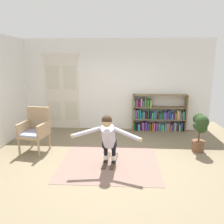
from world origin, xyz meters
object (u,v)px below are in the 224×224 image
Objects in this scene: wicker_chair at (35,129)px; potted_plant at (200,128)px; bookshelf at (157,116)px; person_skier at (108,136)px; skis_pair at (110,161)px.

wicker_chair is 4.08m from potted_plant.
wicker_chair is 1.15× the size of potted_plant.
bookshelf is 1.78× the size of potted_plant.
bookshelf is 1.18× the size of person_skier.
bookshelf is 3.73m from wicker_chair.
potted_plant is 2.37m from skis_pair.
wicker_chair is at bearing -177.04° from potted_plant.
person_skier is (-0.02, -0.21, 0.67)m from skis_pair.
bookshelf is at bearing 60.05° from skis_pair.
bookshelf is 1.55× the size of wicker_chair.
wicker_chair is (-3.25, -1.82, 0.10)m from bookshelf.
skis_pair is at bearing -15.49° from wicker_chair.
person_skier is at bearing -156.71° from potted_plant.
wicker_chair is 2.02m from person_skier.
bookshelf is 2.21× the size of skis_pair.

